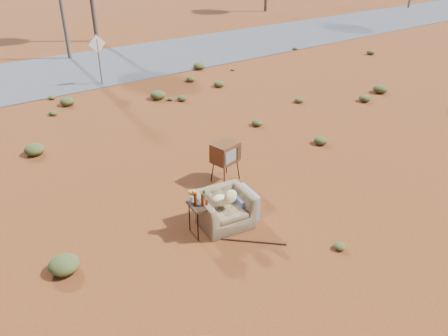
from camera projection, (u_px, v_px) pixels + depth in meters
ground at (248, 217)px, 10.28m from camera, size 140.00×140.00×0.00m
highway at (47, 75)px, 20.86m from camera, size 140.00×7.00×0.04m
armchair at (228, 204)px, 9.90m from camera, size 1.53×0.96×1.05m
tv_unit at (225, 153)px, 11.49m from camera, size 0.77×0.66×1.09m
side_table at (200, 202)px, 9.39m from camera, size 0.60×0.60×1.07m
rusty_bar at (252, 241)px, 9.44m from camera, size 1.08×1.07×0.04m
road_sign at (98, 51)px, 18.84m from camera, size 0.78×0.06×2.19m
scrub_patch at (131, 155)px, 12.89m from camera, size 17.49×8.07×0.33m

